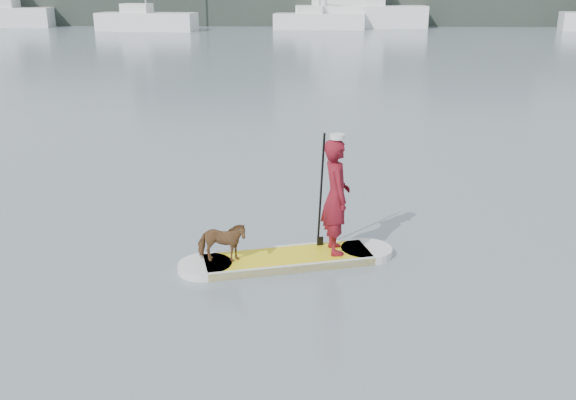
{
  "coord_description": "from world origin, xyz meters",
  "views": [
    {
      "loc": [
        0.57,
        -12.59,
        4.03
      ],
      "look_at": [
        0.3,
        -3.73,
        1.0
      ],
      "focal_mm": 40.0,
      "sensor_mm": 36.0,
      "label": 1
    }
  ],
  "objects_px": {
    "sailboat_d": "(319,19)",
    "motor_yacht_a": "(355,5)",
    "dog": "(222,242)",
    "sailboat_c": "(146,20)",
    "paddler": "(336,197)",
    "paddleboard": "(288,259)"
  },
  "relations": [
    {
      "from": "sailboat_d",
      "to": "motor_yacht_a",
      "type": "xyz_separation_m",
      "value": [
        3.3,
        2.31,
        1.16
      ]
    },
    {
      "from": "dog",
      "to": "sailboat_c",
      "type": "distance_m",
      "value": 49.73
    },
    {
      "from": "dog",
      "to": "sailboat_c",
      "type": "xyz_separation_m",
      "value": [
        -12.75,
        48.07,
        0.46
      ]
    },
    {
      "from": "paddler",
      "to": "sailboat_d",
      "type": "relative_size",
      "value": 0.15
    },
    {
      "from": "sailboat_d",
      "to": "paddler",
      "type": "bearing_deg",
      "value": -84.71
    },
    {
      "from": "dog",
      "to": "sailboat_d",
      "type": "bearing_deg",
      "value": -2.73
    },
    {
      "from": "dog",
      "to": "paddler",
      "type": "bearing_deg",
      "value": -75.3
    },
    {
      "from": "dog",
      "to": "motor_yacht_a",
      "type": "relative_size",
      "value": 0.06
    },
    {
      "from": "dog",
      "to": "sailboat_c",
      "type": "bearing_deg",
      "value": 14.53
    },
    {
      "from": "paddler",
      "to": "motor_yacht_a",
      "type": "relative_size",
      "value": 0.15
    },
    {
      "from": "sailboat_d",
      "to": "motor_yacht_a",
      "type": "bearing_deg",
      "value": 40.79
    },
    {
      "from": "paddleboard",
      "to": "sailboat_c",
      "type": "height_order",
      "value": "sailboat_c"
    },
    {
      "from": "motor_yacht_a",
      "to": "sailboat_d",
      "type": "bearing_deg",
      "value": -145.9
    },
    {
      "from": "dog",
      "to": "paddleboard",
      "type": "bearing_deg",
      "value": -75.3
    },
    {
      "from": "dog",
      "to": "sailboat_d",
      "type": "relative_size",
      "value": 0.06
    },
    {
      "from": "paddler",
      "to": "dog",
      "type": "relative_size",
      "value": 2.41
    },
    {
      "from": "paddler",
      "to": "sailboat_d",
      "type": "height_order",
      "value": "sailboat_d"
    },
    {
      "from": "sailboat_c",
      "to": "motor_yacht_a",
      "type": "distance_m",
      "value": 18.85
    },
    {
      "from": "paddleboard",
      "to": "motor_yacht_a",
      "type": "height_order",
      "value": "motor_yacht_a"
    },
    {
      "from": "paddleboard",
      "to": "paddler",
      "type": "xyz_separation_m",
      "value": [
        0.71,
        0.19,
        0.94
      ]
    },
    {
      "from": "paddleboard",
      "to": "dog",
      "type": "relative_size",
      "value": 4.41
    },
    {
      "from": "sailboat_c",
      "to": "sailboat_d",
      "type": "height_order",
      "value": "sailboat_c"
    }
  ]
}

